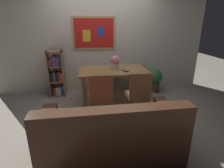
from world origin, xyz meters
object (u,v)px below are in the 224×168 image
dining_chair_far_right (120,70)px  tv_remote (125,71)px  dining_chair_near_right (139,92)px  dining_chair_far_left (97,71)px  bookshelf (57,75)px  dining_chair_near_left (100,94)px  potted_ivy (155,79)px  dining_table (113,74)px  flower_vase (115,62)px  leather_couch (112,136)px

dining_chair_far_right → tv_remote: (-0.07, -0.94, 0.23)m
dining_chair_near_right → dining_chair_far_left: bearing=112.1°
dining_chair_far_left → dining_chair_far_right: same height
bookshelf → dining_chair_near_left: bearing=-56.5°
dining_chair_near_right → tv_remote: bearing=100.7°
dining_chair_far_left → potted_ivy: bearing=-10.1°
dining_table → dining_chair_far_left: dining_chair_far_left is taller
dining_chair_far_right → flower_vase: flower_vase is taller
dining_chair_far_right → dining_chair_near_right: bearing=-88.3°
dining_chair_near_right → leather_couch: size_ratio=0.51×
leather_couch → tv_remote: size_ratio=11.20×
potted_ivy → leather_couch: bearing=-123.5°
dining_table → dining_chair_near_left: size_ratio=1.56×
dining_chair_near_left → leather_couch: bearing=-85.8°
dining_chair_near_left → dining_chair_near_right: 0.68m
leather_couch → flower_vase: size_ratio=6.05×
dining_chair_near_right → flower_vase: 0.91m
dining_table → bookshelf: bearing=154.1°
dining_chair_near_left → dining_chair_far_right: same height
dining_table → potted_ivy: 1.30m
flower_vase → tv_remote: 0.30m
leather_couch → flower_vase: 1.79m
bookshelf → dining_chair_near_right: bearing=-40.9°
flower_vase → dining_chair_near_left: bearing=-116.2°
dining_table → flower_vase: flower_vase is taller
leather_couch → dining_chair_near_right: bearing=55.0°
dining_table → potted_ivy: size_ratio=2.38×
leather_couch → potted_ivy: 2.59m
bookshelf → potted_ivy: size_ratio=1.83×
dining_chair_near_right → dining_table: bearing=113.7°
dining_chair_far_right → leather_couch: (-0.57, -2.41, -0.22)m
dining_chair_far_left → bookshelf: (-0.97, -0.15, -0.03)m
dining_chair_near_left → dining_chair_far_right: bearing=67.6°
dining_table → bookshelf: bookshelf is taller
dining_chair_near_right → dining_chair_far_right: 1.53m
dining_chair_far_left → bookshelf: size_ratio=0.84×
dining_chair_far_right → bookshelf: bearing=-174.6°
dining_chair_far_left → dining_chair_far_right: bearing=-0.3°
dining_chair_far_left → dining_chair_far_right: size_ratio=1.00×
dining_chair_far_left → dining_chair_near_right: bearing=-67.9°
dining_table → flower_vase: bearing=-6.4°
dining_chair_far_left → leather_couch: bearing=-89.8°
potted_ivy → tv_remote: 1.24m
tv_remote → flower_vase: bearing=136.2°
dining_table → dining_chair_far_right: dining_chair_far_right is taller
dining_chair_far_right → tv_remote: bearing=-94.1°
dining_chair_far_left → tv_remote: dining_chair_far_left is taller
leather_couch → potted_ivy: bearing=56.5°
leather_couch → dining_chair_far_left: bearing=90.2°
dining_table → potted_ivy: bearing=23.6°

